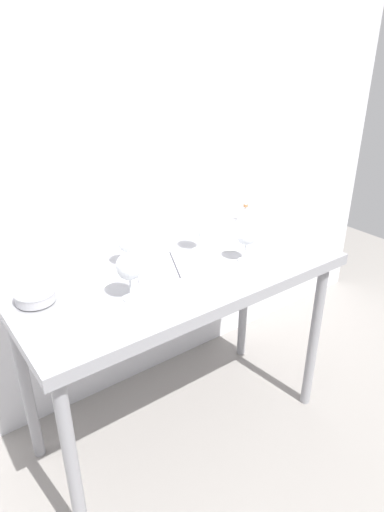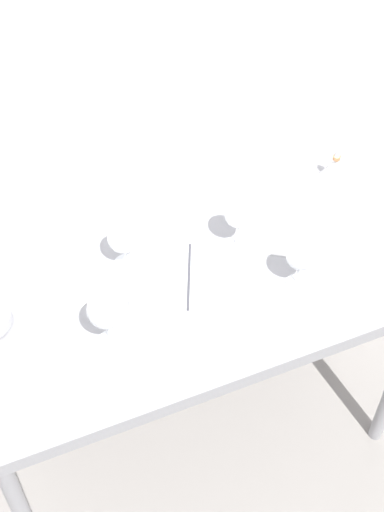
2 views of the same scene
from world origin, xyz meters
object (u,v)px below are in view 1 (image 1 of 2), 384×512
at_px(wine_glass_far_right, 200,225).
at_px(tasting_sheet_lower, 229,239).
at_px(wine_glass_near_left, 129,267).
at_px(wine_glass_far_left, 128,242).
at_px(open_notebook, 174,266).
at_px(tasting_sheet_upper, 86,278).
at_px(wine_glass_near_right, 246,236).
at_px(decanter_funnel, 245,214).
at_px(tasting_bowl, 35,296).

bearing_deg(wine_glass_far_right, tasting_sheet_lower, 3.11).
bearing_deg(wine_glass_near_left, wine_glass_far_right, 22.00).
bearing_deg(wine_glass_far_left, wine_glass_near_left, -117.80).
bearing_deg(tasting_sheet_lower, open_notebook, -134.83).
distance_m(wine_glass_near_left, tasting_sheet_upper, 0.29).
distance_m(wine_glass_near_right, tasting_sheet_upper, 0.69).
xyz_separation_m(tasting_sheet_lower, decanter_funnel, (0.22, 0.13, 0.04)).
xyz_separation_m(wine_glass_far_right, decanter_funnel, (0.41, 0.14, -0.08)).
height_order(wine_glass_far_right, tasting_sheet_lower, wine_glass_far_right).
distance_m(tasting_bowl, decanter_funnel, 1.17).
bearing_deg(wine_glass_near_right, decanter_funnel, 47.43).
xyz_separation_m(open_notebook, decanter_funnel, (0.60, 0.21, 0.04)).
height_order(wine_glass_far_left, tasting_bowl, wine_glass_far_left).
bearing_deg(decanter_funnel, tasting_sheet_lower, -149.41).
xyz_separation_m(wine_glass_far_right, tasting_sheet_upper, (-0.53, 0.06, -0.12)).
distance_m(wine_glass_near_left, decanter_funnel, 0.93).
relative_size(tasting_sheet_lower, decanter_funnel, 2.04).
bearing_deg(wine_glass_far_right, tasting_sheet_upper, 173.55).
relative_size(open_notebook, tasting_bowl, 2.68).
height_order(open_notebook, tasting_bowl, tasting_bowl).
distance_m(wine_glass_far_right, open_notebook, 0.23).
bearing_deg(tasting_sheet_lower, wine_glass_near_right, -80.29).
height_order(wine_glass_near_right, decanter_funnel, wine_glass_near_right).
bearing_deg(wine_glass_far_left, wine_glass_far_right, -9.45).
xyz_separation_m(tasting_bowl, decanter_funnel, (1.17, 0.14, 0.02)).
bearing_deg(open_notebook, tasting_sheet_upper, -176.32).
bearing_deg(wine_glass_far_right, wine_glass_far_left, 170.55).
distance_m(wine_glass_far_left, open_notebook, 0.22).
bearing_deg(tasting_sheet_upper, wine_glass_near_left, -97.12).
relative_size(wine_glass_far_right, tasting_bowl, 1.18).
bearing_deg(tasting_sheet_upper, open_notebook, -43.45).
distance_m(wine_glass_far_right, tasting_sheet_upper, 0.55).
distance_m(tasting_sheet_upper, decanter_funnel, 0.95).
relative_size(wine_glass_far_left, wine_glass_far_right, 0.91).
bearing_deg(tasting_sheet_lower, wine_glass_far_right, -143.30).
height_order(wine_glass_near_left, tasting_sheet_lower, wine_glass_near_left).
xyz_separation_m(wine_glass_near_left, tasting_sheet_upper, (-0.07, 0.25, -0.13)).
xyz_separation_m(open_notebook, tasting_sheet_upper, (-0.35, 0.13, -0.00)).
height_order(wine_glass_near_right, tasting_sheet_lower, wine_glass_near_right).
xyz_separation_m(wine_glass_far_left, tasting_sheet_lower, (0.52, -0.05, -0.11)).
relative_size(wine_glass_far_left, decanter_funnel, 1.19).
height_order(wine_glass_near_right, wine_glass_far_right, wine_glass_far_right).
bearing_deg(tasting_sheet_upper, wine_glass_far_left, -24.66).
height_order(open_notebook, decanter_funnel, decanter_funnel).
distance_m(open_notebook, tasting_sheet_lower, 0.38).
xyz_separation_m(wine_glass_far_left, wine_glass_near_left, (-0.13, -0.24, 0.02)).
bearing_deg(tasting_bowl, tasting_sheet_upper, 15.94).
relative_size(open_notebook, tasting_sheet_upper, 1.75).
height_order(wine_glass_far_left, decanter_funnel, wine_glass_far_left).
distance_m(tasting_sheet_upper, tasting_bowl, 0.23).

